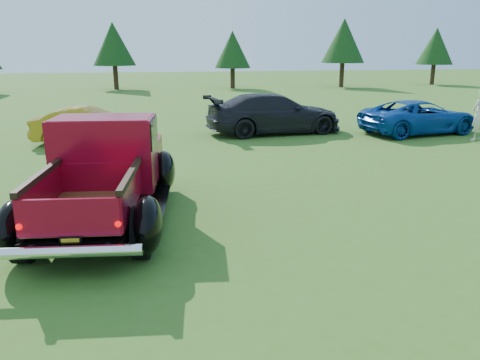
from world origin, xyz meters
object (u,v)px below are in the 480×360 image
(tree_mid_left, at_px, (113,44))
(spectator, at_px, (480,115))
(tree_east, at_px, (344,41))
(tree_far_east, at_px, (436,46))
(tree_mid_right, at_px, (233,50))
(show_car_grey, at_px, (274,113))
(show_car_blue, at_px, (419,117))
(show_car_yellow, at_px, (90,126))
(pickup_truck, at_px, (107,169))

(tree_mid_left, relative_size, spectator, 2.88)
(tree_east, distance_m, tree_far_east, 9.06)
(tree_far_east, xyz_separation_m, spectator, (-14.20, -23.95, -2.38))
(spectator, bearing_deg, tree_mid_right, -90.07)
(show_car_grey, height_order, show_car_blue, show_car_grey)
(tree_east, bearing_deg, show_car_grey, -119.82)
(tree_east, bearing_deg, show_car_yellow, -130.82)
(pickup_truck, bearing_deg, tree_far_east, 55.67)
(tree_mid_right, xyz_separation_m, spectator, (3.80, -23.45, -2.10))
(tree_east, xyz_separation_m, pickup_truck, (-16.94, -27.95, -2.79))
(show_car_blue, bearing_deg, show_car_grey, 68.64)
(tree_far_east, distance_m, pickup_truck, 38.94)
(tree_mid_left, bearing_deg, show_car_grey, -73.22)
(tree_east, relative_size, pickup_truck, 1.05)
(pickup_truck, xyz_separation_m, show_car_grey, (5.44, 7.89, -0.15))
(pickup_truck, xyz_separation_m, show_car_yellow, (-0.98, 7.21, -0.28))
(tree_mid_left, bearing_deg, spectator, -62.37)
(show_car_blue, bearing_deg, show_car_yellow, 79.05)
(tree_mid_right, distance_m, tree_far_east, 18.01)
(tree_east, relative_size, spectator, 3.11)
(show_car_blue, height_order, spectator, spectator)
(tree_mid_right, relative_size, spectator, 2.53)
(show_car_grey, xyz_separation_m, show_car_blue, (5.16, -1.18, -0.12))
(show_car_blue, bearing_deg, tree_far_east, -43.02)
(show_car_yellow, xyz_separation_m, show_car_blue, (11.57, -0.51, 0.01))
(show_car_grey, bearing_deg, pickup_truck, 140.31)
(show_car_yellow, distance_m, show_car_blue, 11.58)
(show_car_blue, bearing_deg, tree_mid_right, -1.46)
(show_car_blue, xyz_separation_m, spectator, (1.14, -1.71, 0.27))
(spectator, bearing_deg, show_car_yellow, -19.16)
(tree_mid_left, relative_size, tree_mid_right, 1.14)
(show_car_yellow, xyz_separation_m, show_car_grey, (6.41, 0.68, 0.13))
(show_car_grey, bearing_deg, spectator, -119.75)
(tree_east, height_order, show_car_grey, tree_east)
(tree_mid_right, distance_m, pickup_truck, 29.61)
(tree_far_east, bearing_deg, tree_mid_right, -178.41)
(tree_east, relative_size, tree_far_east, 1.12)
(tree_mid_right, bearing_deg, show_car_yellow, -112.76)
(tree_mid_right, xyz_separation_m, tree_far_east, (18.00, 0.50, 0.27))
(tree_mid_right, bearing_deg, pickup_truck, -105.59)
(show_car_grey, bearing_deg, tree_east, -34.94)
(tree_east, relative_size, show_car_yellow, 1.51)
(tree_east, bearing_deg, show_car_blue, -106.62)
(show_car_yellow, height_order, show_car_blue, show_car_blue)
(tree_far_east, xyz_separation_m, show_car_blue, (-15.34, -22.25, -2.64))
(tree_far_east, distance_m, spectator, 27.95)
(pickup_truck, distance_m, show_car_grey, 9.58)
(show_car_yellow, bearing_deg, tree_mid_left, 6.64)
(pickup_truck, bearing_deg, tree_east, 66.31)
(tree_mid_right, xyz_separation_m, show_car_grey, (-2.50, -20.56, -2.25))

